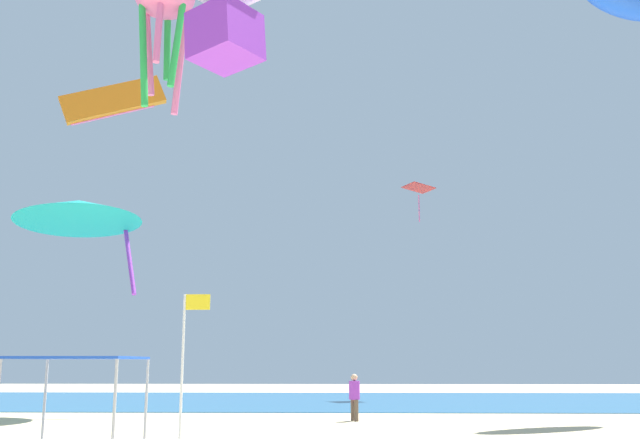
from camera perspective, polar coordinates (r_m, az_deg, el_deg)
ocean_strip at (r=40.19m, az=2.50°, el=-14.19°), size 110.00×19.65×0.03m
canopy_tent at (r=18.12m, az=-18.60°, el=-10.71°), size 2.64×2.61×2.19m
person_leftmost at (r=26.36m, az=2.76°, el=-13.66°), size 0.39×0.41×1.64m
banner_flag at (r=16.56m, az=-10.64°, el=-10.75°), size 0.61×0.06×3.57m
kite_parafoil_orange at (r=38.15m, az=-16.14°, el=9.09°), size 5.14×2.09×3.21m
kite_octopus_pink at (r=28.35m, az=-12.27°, el=16.52°), size 2.27×2.27×5.32m
kite_diamond_red at (r=44.25m, az=7.85°, el=2.37°), size 2.09×2.09×2.27m
kite_inflatable_blue at (r=35.67m, az=23.09°, el=15.79°), size 5.34×4.09×2.02m
kite_box_white at (r=21.61m, az=-7.48°, el=16.59°), size 2.34×2.30×3.55m
kite_delta_teal at (r=30.55m, az=-18.64°, el=0.64°), size 7.01×7.03×4.08m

